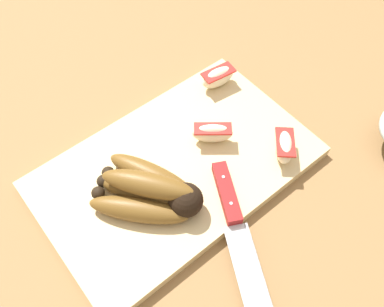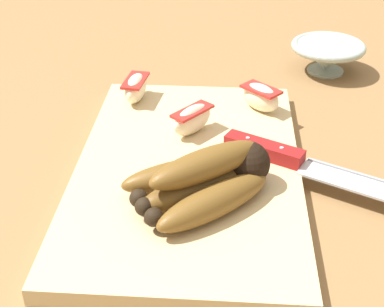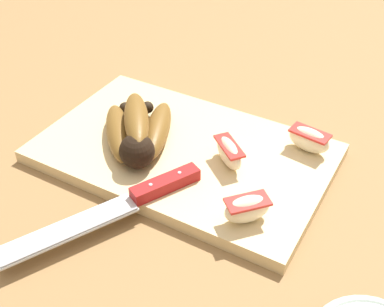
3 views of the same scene
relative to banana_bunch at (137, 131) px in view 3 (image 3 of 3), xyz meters
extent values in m
plane|color=olive|center=(-0.07, -0.03, -0.04)|extent=(6.00, 6.00, 0.00)
cube|color=#DBBC84|center=(-0.07, -0.03, -0.03)|extent=(0.43, 0.27, 0.02)
sphere|color=black|center=(-0.03, 0.04, 0.00)|extent=(0.05, 0.05, 0.05)
ellipsoid|color=brown|center=(-0.02, -0.02, -0.01)|extent=(0.09, 0.15, 0.03)
sphere|color=black|center=(0.03, -0.07, -0.01)|extent=(0.02, 0.02, 0.02)
ellipsoid|color=brown|center=(0.01, -0.01, -0.01)|extent=(0.11, 0.14, 0.03)
sphere|color=black|center=(0.04, -0.06, -0.01)|extent=(0.02, 0.02, 0.02)
ellipsoid|color=brown|center=(0.03, 0.01, -0.01)|extent=(0.12, 0.13, 0.03)
sphere|color=black|center=(0.06, -0.05, -0.01)|extent=(0.02, 0.02, 0.02)
ellipsoid|color=brown|center=(0.00, 0.00, 0.02)|extent=(0.11, 0.13, 0.03)
cylinder|color=white|center=(0.01, -0.02, 0.01)|extent=(0.02, 0.02, 0.00)
cube|color=silver|center=(-0.03, 0.19, -0.02)|extent=(0.11, 0.18, 0.00)
cube|color=#99999E|center=(-0.04, 0.20, -0.02)|extent=(0.08, 0.16, 0.00)
cube|color=maroon|center=(-0.09, 0.07, -0.01)|extent=(0.07, 0.10, 0.02)
cylinder|color=#B2B2B7|center=(-0.10, 0.05, -0.01)|extent=(0.00, 0.01, 0.00)
cylinder|color=#B2B2B7|center=(-0.08, 0.09, -0.01)|extent=(0.01, 0.01, 0.00)
ellipsoid|color=#F4E5C1|center=(-0.23, -0.11, 0.00)|extent=(0.07, 0.03, 0.04)
cube|color=red|center=(-0.23, -0.11, 0.01)|extent=(0.06, 0.03, 0.00)
ellipsoid|color=#F4E5C1|center=(-0.14, -0.02, 0.00)|extent=(0.06, 0.06, 0.04)
cube|color=red|center=(-0.14, -0.02, 0.01)|extent=(0.06, 0.06, 0.00)
ellipsoid|color=#F4E5C1|center=(-0.21, 0.06, 0.00)|extent=(0.06, 0.06, 0.04)
cube|color=red|center=(-0.21, 0.06, 0.01)|extent=(0.06, 0.06, 0.00)
camera|label=1|loc=(0.13, 0.25, 0.52)|focal=38.01mm
camera|label=2|loc=(0.50, 0.02, 0.35)|focal=52.94mm
camera|label=3|loc=(-0.37, 0.48, 0.43)|focal=46.34mm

